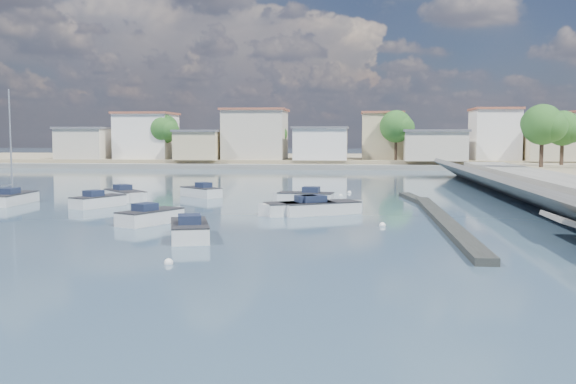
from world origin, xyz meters
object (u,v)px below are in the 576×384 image
object	(u,v)px
sailboat	(14,198)
motorboat_f	(199,192)
motorboat_a	(189,230)
motorboat_h	(323,208)
motorboat_e	(101,202)
motorboat_b	(153,217)
motorboat_d	(296,209)
motorboat_g	(126,196)
motorboat_c	(303,198)

from	to	relation	value
sailboat	motorboat_f	bearing A→B (deg)	28.85
motorboat_a	motorboat_h	distance (m)	12.70
motorboat_f	motorboat_e	bearing A→B (deg)	-122.24
motorboat_b	motorboat_f	world-z (taller)	same
motorboat_b	motorboat_d	bearing A→B (deg)	31.74
motorboat_f	motorboat_g	xyz separation A→B (m)	(-5.13, -3.88, 0.00)
sailboat	motorboat_b	bearing A→B (deg)	-34.47
motorboat_d	motorboat_e	size ratio (longest dim) A/B	1.14
motorboat_b	motorboat_h	distance (m)	11.55
motorboat_a	motorboat_c	xyz separation A→B (m)	(4.42, 17.92, 0.00)
motorboat_b	motorboat_a	bearing A→B (deg)	-55.14
motorboat_b	motorboat_e	world-z (taller)	same
motorboat_b	motorboat_g	bearing A→B (deg)	116.37
motorboat_d	motorboat_f	size ratio (longest dim) A/B	1.24
motorboat_f	motorboat_g	bearing A→B (deg)	-142.88
motorboat_g	sailboat	xyz separation A→B (m)	(-7.79, -3.24, 0.04)
motorboat_f	motorboat_h	world-z (taller)	same
motorboat_a	motorboat_h	world-z (taller)	same
motorboat_g	motorboat_h	xyz separation A→B (m)	(16.41, -7.17, -0.00)
motorboat_e	motorboat_a	bearing A→B (deg)	-52.66
motorboat_a	motorboat_d	world-z (taller)	same
motorboat_d	motorboat_g	xyz separation A→B (m)	(-14.62, 7.97, 0.00)
motorboat_g	motorboat_c	bearing A→B (deg)	-0.93
motorboat_c	sailboat	distance (m)	22.44
motorboat_b	sailboat	bearing A→B (deg)	145.53
motorboat_g	sailboat	bearing A→B (deg)	-157.44
motorboat_a	motorboat_g	distance (m)	20.74
motorboat_e	motorboat_h	distance (m)	16.86
motorboat_a	motorboat_e	bearing A→B (deg)	127.34
motorboat_b	motorboat_f	bearing A→B (deg)	94.50
sailboat	motorboat_g	bearing A→B (deg)	22.56
motorboat_f	motorboat_h	distance (m)	15.79
motorboat_b	motorboat_c	xyz separation A→B (m)	(7.99, 12.79, 0.00)
motorboat_c	motorboat_g	bearing A→B (deg)	179.07
motorboat_e	motorboat_h	size ratio (longest dim) A/B	0.78
motorboat_b	motorboat_e	xyz separation A→B (m)	(-6.72, 8.36, 0.00)
motorboat_a	motorboat_d	size ratio (longest dim) A/B	1.03
motorboat_h	motorboat_c	bearing A→B (deg)	105.82
motorboat_h	sailboat	xyz separation A→B (m)	(-24.21, 3.93, 0.04)
motorboat_b	motorboat_g	distance (m)	14.53
motorboat_c	motorboat_h	distance (m)	7.20
motorboat_b	motorboat_f	distance (m)	16.95
motorboat_c	motorboat_f	world-z (taller)	same
motorboat_e	motorboat_h	xyz separation A→B (m)	(16.67, -2.51, 0.00)
motorboat_e	sailboat	xyz separation A→B (m)	(-7.53, 1.42, 0.04)
motorboat_e	sailboat	bearing A→B (deg)	169.31
motorboat_d	motorboat_h	distance (m)	1.96
motorboat_d	motorboat_h	world-z (taller)	same
motorboat_f	motorboat_h	bearing A→B (deg)	-44.38
motorboat_b	motorboat_e	size ratio (longest dim) A/B	1.02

